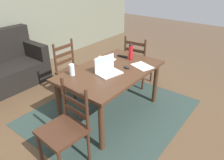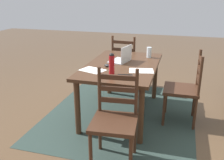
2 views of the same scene
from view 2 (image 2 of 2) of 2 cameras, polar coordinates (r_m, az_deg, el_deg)
The scene contains 13 objects.
ground_plane at distance 3.65m, azimuth 2.18°, elevation -7.49°, with size 14.00×14.00×0.00m, color brown.
area_rug at distance 3.65m, azimuth 2.18°, elevation -7.45°, with size 2.34×2.01×0.01m, color #283833.
dining_table at distance 3.41m, azimuth 2.32°, elevation 2.11°, with size 1.50×0.92×0.73m.
chair_left_near at distance 4.47m, azimuth 3.11°, elevation 4.01°, with size 0.47×0.47×0.95m.
chair_far_head at distance 3.38m, azimuth 16.10°, elevation -1.97°, with size 0.44×0.44×0.95m.
chair_right_far at distance 2.50m, azimuth 0.64°, elevation -9.03°, with size 0.48×0.48×0.95m.
laptop at distance 3.48m, azimuth 2.38°, elevation 5.06°, with size 0.36×0.29×0.23m.
water_bottle at distance 2.91m, azimuth -0.07°, elevation 3.74°, with size 0.07×0.07×0.26m.
drinking_glass at distance 3.75m, azimuth 8.40°, elevation 6.21°, with size 0.07×0.07×0.15m, color silver.
computer_mouse at distance 3.26m, azimuth -0.94°, elevation 3.30°, with size 0.06×0.10×0.03m, color black.
tv_remote at distance 2.89m, azimuth 2.98°, elevation 1.00°, with size 0.04×0.17×0.02m, color black.
paper_stack_left at distance 3.12m, azimuth 6.65°, elevation 2.11°, with size 0.21×0.30×0.00m, color white.
paper_stack_right at distance 3.13m, azimuth -4.41°, elevation 2.25°, with size 0.21×0.30×0.00m, color white.
Camera 2 is at (3.16, 0.75, 1.66)m, focal length 40.32 mm.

